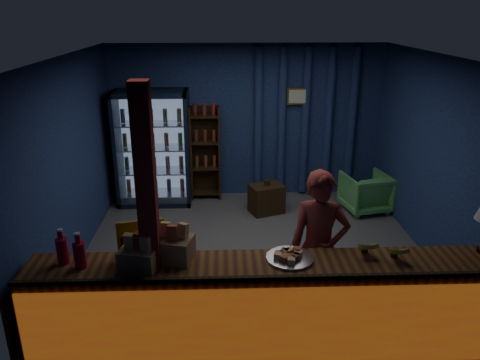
# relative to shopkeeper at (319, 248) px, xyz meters

# --- Properties ---
(ground) EXTENTS (4.60, 4.60, 0.00)m
(ground) POSITION_rel_shopkeeper_xyz_m (-0.56, 1.40, -0.82)
(ground) COLOR #515154
(ground) RESTS_ON ground
(room_walls) EXTENTS (4.60, 4.60, 4.60)m
(room_walls) POSITION_rel_shopkeeper_xyz_m (-0.56, 1.40, 0.75)
(room_walls) COLOR navy
(room_walls) RESTS_ON ground
(counter) EXTENTS (4.40, 0.57, 0.99)m
(counter) POSITION_rel_shopkeeper_xyz_m (-0.56, -0.51, -0.35)
(counter) COLOR brown
(counter) RESTS_ON ground
(support_post) EXTENTS (0.16, 0.16, 2.60)m
(support_post) POSITION_rel_shopkeeper_xyz_m (-1.61, -0.50, 0.48)
(support_post) COLOR maroon
(support_post) RESTS_ON ground
(beverage_cooler) EXTENTS (1.20, 0.62, 1.90)m
(beverage_cooler) POSITION_rel_shopkeeper_xyz_m (-2.11, 3.32, 0.11)
(beverage_cooler) COLOR black
(beverage_cooler) RESTS_ON ground
(bottle_shelf) EXTENTS (0.50, 0.28, 1.60)m
(bottle_shelf) POSITION_rel_shopkeeper_xyz_m (-1.26, 3.46, -0.03)
(bottle_shelf) COLOR #3A2512
(bottle_shelf) RESTS_ON ground
(curtain_folds) EXTENTS (1.74, 0.14, 2.50)m
(curtain_folds) POSITION_rel_shopkeeper_xyz_m (0.44, 3.54, 0.48)
(curtain_folds) COLOR navy
(curtain_folds) RESTS_ON room_walls
(framed_picture) EXTENTS (0.36, 0.04, 0.28)m
(framed_picture) POSITION_rel_shopkeeper_xyz_m (0.29, 3.49, 0.93)
(framed_picture) COLOR #B7842D
(framed_picture) RESTS_ON room_walls
(shopkeeper) EXTENTS (0.65, 0.48, 1.64)m
(shopkeeper) POSITION_rel_shopkeeper_xyz_m (0.00, 0.00, 0.00)
(shopkeeper) COLOR #983429
(shopkeeper) RESTS_ON ground
(green_chair) EXTENTS (0.80, 0.82, 0.63)m
(green_chair) POSITION_rel_shopkeeper_xyz_m (1.34, 2.77, -0.51)
(green_chair) COLOR #60C062
(green_chair) RESTS_ON ground
(side_table) EXTENTS (0.61, 0.53, 0.56)m
(side_table) POSITION_rel_shopkeeper_xyz_m (-0.27, 2.75, -0.59)
(side_table) COLOR #3A2512
(side_table) RESTS_ON ground
(yellow_sign) EXTENTS (0.44, 0.18, 0.35)m
(yellow_sign) POSITION_rel_shopkeeper_xyz_m (-1.73, -0.31, 0.30)
(yellow_sign) COLOR yellow
(yellow_sign) RESTS_ON counter
(soda_bottles) EXTENTS (0.28, 0.19, 0.34)m
(soda_bottles) POSITION_rel_shopkeeper_xyz_m (-2.33, -0.46, 0.27)
(soda_bottles) COLOR #B50C28
(soda_bottles) RESTS_ON counter
(snack_box_left) EXTENTS (0.36, 0.32, 0.34)m
(snack_box_left) POSITION_rel_shopkeeper_xyz_m (-1.71, -0.55, 0.25)
(snack_box_left) COLOR #AD7954
(snack_box_left) RESTS_ON counter
(snack_box_centre) EXTENTS (0.39, 0.34, 0.35)m
(snack_box_centre) POSITION_rel_shopkeeper_xyz_m (-1.42, -0.38, 0.25)
(snack_box_centre) COLOR #AD7954
(snack_box_centre) RESTS_ON counter
(pastry_tray) EXTENTS (0.44, 0.44, 0.07)m
(pastry_tray) POSITION_rel_shopkeeper_xyz_m (-0.36, -0.43, 0.15)
(pastry_tray) COLOR silver
(pastry_tray) RESTS_ON counter
(banana_bunches) EXTENTS (0.47, 0.28, 0.16)m
(banana_bunches) POSITION_rel_shopkeeper_xyz_m (0.49, -0.41, 0.21)
(banana_bunches) COLOR yellow
(banana_bunches) RESTS_ON counter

